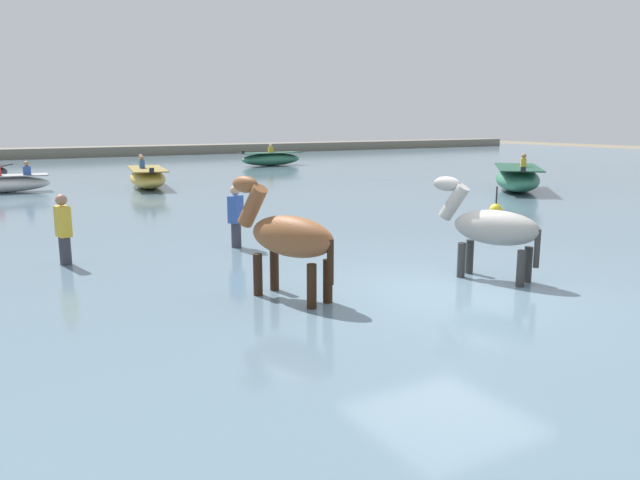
% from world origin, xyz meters
% --- Properties ---
extents(ground_plane, '(120.00, 120.00, 0.00)m').
position_xyz_m(ground_plane, '(0.00, 0.00, 0.00)').
color(ground_plane, '#756B56').
extents(water_surface, '(90.00, 90.00, 0.37)m').
position_xyz_m(water_surface, '(0.00, 10.00, 0.19)').
color(water_surface, slate).
rests_on(water_surface, ground).
extents(horse_lead_grey, '(1.03, 1.79, 1.99)m').
position_xyz_m(horse_lead_grey, '(1.00, 0.16, 1.18)').
color(horse_lead_grey, gray).
rests_on(horse_lead_grey, ground).
extents(horse_trailing_chestnut, '(1.01, 1.90, 2.09)m').
position_xyz_m(horse_trailing_chestnut, '(-2.30, 0.83, 1.23)').
color(horse_trailing_chestnut, brown).
rests_on(horse_trailing_chestnut, ground).
extents(boat_mid_channel, '(3.61, 1.38, 1.21)m').
position_xyz_m(boat_mid_channel, '(8.81, 24.65, 0.74)').
color(boat_mid_channel, '#337556').
rests_on(boat_mid_channel, water_surface).
extents(boat_near_starboard, '(3.90, 4.03, 1.34)m').
position_xyz_m(boat_near_starboard, '(11.14, 8.89, 0.81)').
color(boat_near_starboard, '#337556').
rests_on(boat_near_starboard, water_surface).
extents(boat_mid_outer, '(1.83, 3.76, 1.21)m').
position_xyz_m(boat_mid_outer, '(-0.19, 16.57, 0.75)').
color(boat_mid_outer, gold).
rests_on(boat_mid_outer, water_surface).
extents(person_onlooker_left, '(0.26, 0.35, 1.63)m').
position_xyz_m(person_onlooker_left, '(-4.76, 4.66, 0.87)').
color(person_onlooker_left, '#383842').
rests_on(person_onlooker_left, ground).
extents(person_spectator_far, '(0.37, 0.36, 1.63)m').
position_xyz_m(person_spectator_far, '(-1.56, 4.55, 0.87)').
color(person_spectator_far, '#383842').
rests_on(person_spectator_far, ground).
extents(channel_buoy, '(0.35, 0.35, 0.80)m').
position_xyz_m(channel_buoy, '(5.96, 4.86, 0.55)').
color(channel_buoy, yellow).
rests_on(channel_buoy, water_surface).
extents(far_shoreline, '(80.00, 2.40, 1.04)m').
position_xyz_m(far_shoreline, '(0.00, 38.81, 0.52)').
color(far_shoreline, '#706B5B').
rests_on(far_shoreline, ground).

